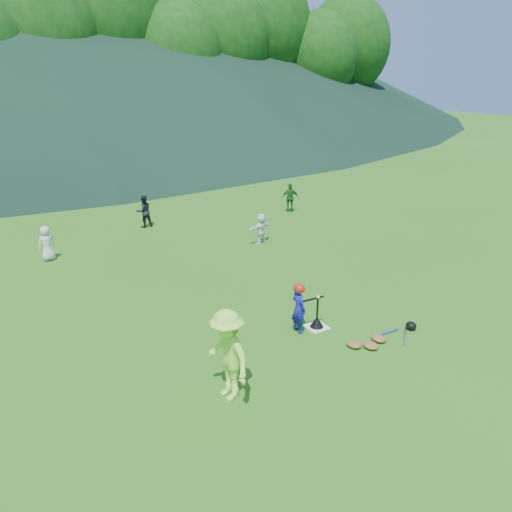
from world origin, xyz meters
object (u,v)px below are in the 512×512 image
at_px(fielder_a, 47,243).
at_px(equipment_pile, 379,338).
at_px(batter_child, 299,309).
at_px(fielder_d, 261,228).
at_px(batting_tee, 317,322).
at_px(home_plate, 317,327).
at_px(fielder_b, 144,211).
at_px(adult_coach, 228,355).
at_px(fielder_c, 290,198).

relative_size(fielder_a, equipment_pile, 0.58).
bearing_deg(batter_child, fielder_d, -24.68).
xyz_separation_m(fielder_a, batting_tee, (4.12, -7.60, -0.40)).
bearing_deg(home_plate, fielder_b, 92.79).
bearing_deg(adult_coach, fielder_b, 162.50).
bearing_deg(equipment_pile, adult_coach, 179.51).
height_order(home_plate, fielder_a, fielder_a).
distance_m(home_plate, fielder_c, 9.82).
bearing_deg(batting_tee, fielder_b, 92.79).
height_order(adult_coach, fielder_c, adult_coach).
bearing_deg(fielder_b, batting_tee, 89.55).
distance_m(fielder_c, fielder_d, 4.14).
height_order(fielder_a, fielder_c, fielder_c).
xyz_separation_m(adult_coach, fielder_b, (2.40, 10.50, -0.23)).
bearing_deg(fielder_d, batter_child, 50.60).
bearing_deg(fielder_d, fielder_b, -70.13).
bearing_deg(home_plate, fielder_d, 69.14).
height_order(batter_child, batting_tee, batter_child).
distance_m(home_plate, equipment_pile, 1.37).
relative_size(home_plate, batting_tee, 0.66).
bearing_deg(fielder_c, adult_coach, 77.61).
distance_m(adult_coach, fielder_c, 12.42).
relative_size(fielder_a, batting_tee, 1.55).
bearing_deg(batting_tee, fielder_c, 57.54).
height_order(home_plate, equipment_pile, equipment_pile).
bearing_deg(fielder_a, batter_child, 102.74).
xyz_separation_m(fielder_b, fielder_c, (5.72, -1.10, -0.01)).
height_order(fielder_b, fielder_d, fielder_b).
bearing_deg(fielder_d, adult_coach, 39.15).
xyz_separation_m(batter_child, fielder_b, (-0.00, 9.29, 0.04)).
height_order(fielder_a, batting_tee, fielder_a).
distance_m(batter_child, fielder_b, 9.29).
height_order(fielder_a, equipment_pile, fielder_a).
distance_m(fielder_b, fielder_d, 4.59).
bearing_deg(fielder_a, fielder_c, 170.84).
bearing_deg(adult_coach, fielder_d, 138.77).
distance_m(adult_coach, batting_tee, 3.15).
relative_size(fielder_a, fielder_c, 0.91).
height_order(fielder_c, fielder_d, fielder_c).
relative_size(batter_child, batting_tee, 1.60).
xyz_separation_m(fielder_d, batting_tee, (-2.12, -5.56, -0.37)).
bearing_deg(fielder_c, equipment_pile, 92.72).
xyz_separation_m(batter_child, adult_coach, (-2.40, -1.22, 0.27)).
relative_size(batter_child, equipment_pile, 0.61).
bearing_deg(fielder_b, fielder_d, 120.90).
bearing_deg(home_plate, fielder_c, 57.54).
xyz_separation_m(home_plate, fielder_c, (5.26, 8.27, 0.57)).
relative_size(home_plate, equipment_pile, 0.25).
distance_m(fielder_a, fielder_b, 4.07).
xyz_separation_m(home_plate, batter_child, (-0.45, 0.08, 0.54)).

